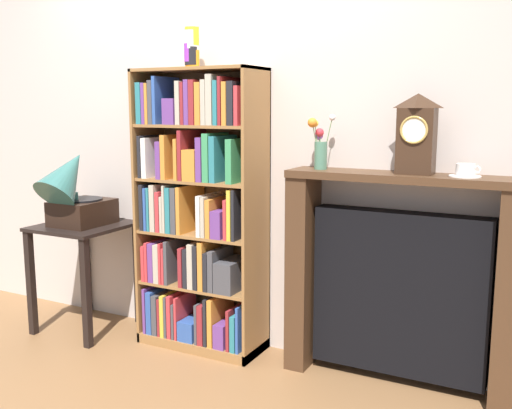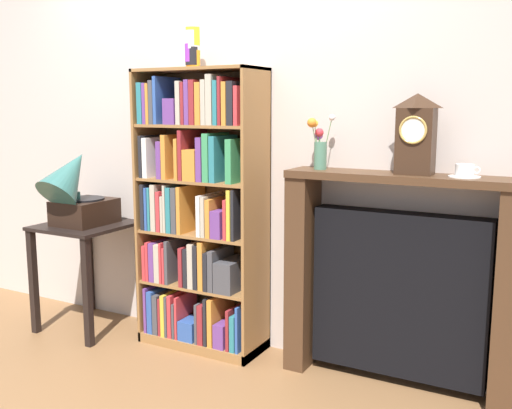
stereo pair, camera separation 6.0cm
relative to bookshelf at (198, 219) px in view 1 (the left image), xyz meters
name	(u,v)px [view 1 (the left image)]	position (x,y,z in m)	size (l,w,h in m)	color
ground_plane	(190,354)	(0.01, -0.14, -0.81)	(7.78, 6.40, 0.02)	brown
wall_back	(243,135)	(0.19, 0.21, 0.50)	(4.78, 0.08, 2.60)	beige
bookshelf	(198,219)	(0.00, 0.00, 0.00)	(0.77, 0.33, 1.69)	olive
cup_stack	(192,46)	(-0.03, 0.01, 1.02)	(0.09, 0.09, 0.25)	orange
side_table_left	(85,249)	(-0.83, -0.11, -0.26)	(0.54, 0.56, 0.71)	black
gramophone	(74,191)	(-0.83, -0.18, 0.14)	(0.30, 0.51, 0.55)	black
fireplace_mantel	(399,283)	(1.21, 0.07, -0.24)	(1.20, 0.26, 1.13)	#472D1C
mantel_clock	(417,134)	(1.27, 0.04, 0.54)	(0.18, 0.13, 0.40)	#382316
flower_vase	(320,145)	(0.76, 0.05, 0.47)	(0.12, 0.13, 0.29)	#4C7A60
teacup_with_saucer	(465,171)	(1.51, 0.04, 0.36)	(0.15, 0.15, 0.06)	white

